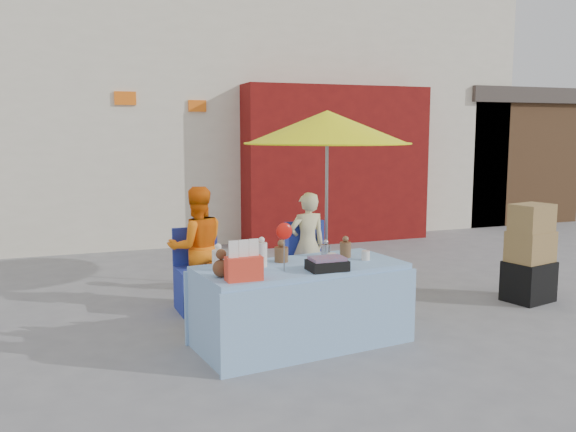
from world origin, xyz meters
name	(u,v)px	position (x,y,z in m)	size (l,w,h in m)	color
ground	(310,328)	(0.00, 0.00, 0.00)	(80.00, 80.00, 0.00)	slate
backdrop	(195,70)	(0.52, 7.52, 3.10)	(14.00, 8.00, 7.80)	silver
market_table	(300,303)	(-0.24, -0.35, 0.36)	(1.93, 1.09, 1.11)	#87B0D8
chair_left	(201,286)	(-0.85, 0.95, 0.26)	(0.50, 0.49, 0.85)	navy
chair_right	(312,276)	(0.40, 0.95, 0.26)	(0.50, 0.49, 0.85)	navy
vendor_orange	(197,247)	(-0.85, 1.09, 0.64)	(0.63, 0.49, 1.29)	orange
vendor_beige	(307,245)	(0.40, 1.09, 0.59)	(0.43, 0.28, 1.18)	beige
umbrella	(327,128)	(0.70, 1.24, 1.89)	(1.90, 1.90, 2.09)	gray
box_stack	(530,257)	(2.61, 0.05, 0.50)	(0.57, 0.50, 1.08)	black
tarp_bundle	(224,312)	(-0.76, 0.33, 0.14)	(0.64, 0.51, 0.29)	yellow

